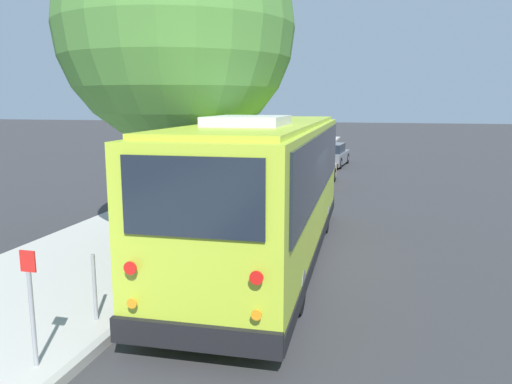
# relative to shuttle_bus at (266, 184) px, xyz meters

# --- Properties ---
(ground_plane) EXTENTS (160.00, 160.00, 0.00)m
(ground_plane) POSITION_rel_shuttle_bus_xyz_m (0.08, -0.51, -1.77)
(ground_plane) COLOR #333335
(sidewalk_slab) EXTENTS (80.00, 4.36, 0.15)m
(sidewalk_slab) POSITION_rel_shuttle_bus_xyz_m (0.08, 3.69, -1.69)
(sidewalk_slab) COLOR #B2AFA8
(sidewalk_slab) RESTS_ON ground
(curb_strip) EXTENTS (80.00, 0.14, 0.15)m
(curb_strip) POSITION_rel_shuttle_bus_xyz_m (0.08, 1.43, -1.69)
(curb_strip) COLOR #9D9A94
(curb_strip) RESTS_ON ground
(shuttle_bus) EXTENTS (9.88, 2.83, 3.30)m
(shuttle_bus) POSITION_rel_shuttle_bus_xyz_m (0.00, 0.00, 0.00)
(shuttle_bus) COLOR #ADC633
(shuttle_bus) RESTS_ON ground
(parked_sedan_tan) EXTENTS (4.42, 1.89, 1.26)m
(parked_sedan_tan) POSITION_rel_shuttle_bus_xyz_m (10.55, 0.39, -1.18)
(parked_sedan_tan) COLOR tan
(parked_sedan_tan) RESTS_ON ground
(parked_sedan_gray) EXTENTS (4.27, 1.98, 1.27)m
(parked_sedan_gray) POSITION_rel_shuttle_bus_xyz_m (17.73, 0.25, -1.18)
(parked_sedan_gray) COLOR slate
(parked_sedan_gray) RESTS_ON ground
(street_tree) EXTENTS (5.47, 5.47, 8.65)m
(street_tree) POSITION_rel_shuttle_bus_xyz_m (0.65, 2.25, 3.85)
(street_tree) COLOR brown
(street_tree) RESTS_ON sidewalk_slab
(sign_post_near) EXTENTS (0.06, 0.22, 1.57)m
(sign_post_near) POSITION_rel_shuttle_bus_xyz_m (-5.48, 1.86, -0.81)
(sign_post_near) COLOR gray
(sign_post_near) RESTS_ON sidewalk_slab
(sign_post_far) EXTENTS (0.06, 0.06, 1.08)m
(sign_post_far) POSITION_rel_shuttle_bus_xyz_m (-4.03, 1.86, -1.08)
(sign_post_far) COLOR gray
(sign_post_far) RESTS_ON sidewalk_slab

